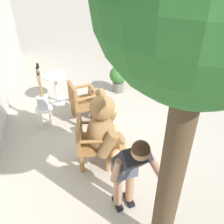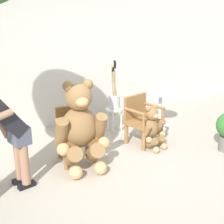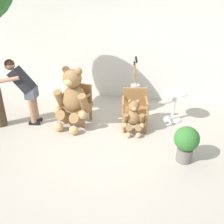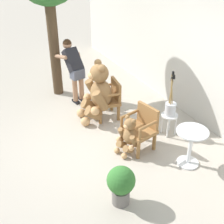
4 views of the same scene
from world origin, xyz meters
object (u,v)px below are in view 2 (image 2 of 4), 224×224
object	(u,v)px
brush_bucket	(114,100)
round_side_table	(160,105)
wooden_chair_right	(142,118)
teddy_bear_large	(80,126)
white_stool	(114,113)
person_visitor	(7,127)
wooden_chair_left	(75,133)
teddy_bear_small	(152,128)

from	to	relation	value
brush_bucket	round_side_table	distance (m)	0.99
wooden_chair_right	teddy_bear_large	world-z (taller)	teddy_bear_large
wooden_chair_right	round_side_table	xyz separation A→B (m)	(0.84, 0.50, -0.01)
white_stool	wooden_chair_right	bearing A→B (deg)	-82.42
brush_bucket	person_visitor	bearing A→B (deg)	-154.17
white_stool	brush_bucket	bearing A→B (deg)	-142.33
wooden_chair_right	wooden_chair_left	bearing A→B (deg)	179.99
wooden_chair_left	white_stool	xyz separation A→B (m)	(1.20, 0.76, -0.11)
wooden_chair_left	brush_bucket	distance (m)	1.43
teddy_bear_large	white_stool	bearing A→B (deg)	39.58
wooden_chair_left	round_side_table	world-z (taller)	wooden_chair_left
wooden_chair_right	teddy_bear_small	world-z (taller)	wooden_chair_right
teddy_bear_large	white_stool	xyz separation A→B (m)	(1.22, 1.01, -0.30)
wooden_chair_left	wooden_chair_right	world-z (taller)	same
brush_bucket	wooden_chair_left	bearing A→B (deg)	-147.73
teddy_bear_small	white_stool	bearing A→B (deg)	96.59
wooden_chair_left	brush_bucket	world-z (taller)	brush_bucket
brush_bucket	round_side_table	world-z (taller)	brush_bucket
person_visitor	round_side_table	size ratio (longest dim) A/B	2.05
wooden_chair_right	brush_bucket	distance (m)	0.78
person_visitor	white_stool	size ratio (longest dim) A/B	3.21
teddy_bear_small	person_visitor	world-z (taller)	person_visitor
person_visitor	round_side_table	distance (m)	3.36
wooden_chair_right	brush_bucket	bearing A→B (deg)	97.72
round_side_table	white_stool	bearing A→B (deg)	164.39
wooden_chair_left	wooden_chair_right	distance (m)	1.30
teddy_bear_large	person_visitor	size ratio (longest dim) A/B	0.91
brush_bucket	round_side_table	bearing A→B (deg)	-15.51
brush_bucket	round_side_table	xyz separation A→B (m)	(0.94, -0.26, -0.19)
person_visitor	wooden_chair_right	bearing A→B (deg)	8.36
teddy_bear_large	teddy_bear_small	distance (m)	1.37
wooden_chair_left	wooden_chair_right	xyz separation A→B (m)	(1.30, -0.00, 0.00)
wooden_chair_left	teddy_bear_small	world-z (taller)	wooden_chair_left
wooden_chair_right	teddy_bear_small	size ratio (longest dim) A/B	1.13
white_stool	teddy_bear_large	bearing A→B (deg)	-140.42
white_stool	brush_bucket	world-z (taller)	brush_bucket
wooden_chair_right	round_side_table	size ratio (longest dim) A/B	1.19
teddy_bear_large	round_side_table	distance (m)	2.29
person_visitor	white_stool	world-z (taller)	person_visitor
teddy_bear_large	teddy_bear_small	bearing A→B (deg)	-1.24
brush_bucket	teddy_bear_large	bearing A→B (deg)	-140.42
teddy_bear_large	wooden_chair_right	bearing A→B (deg)	10.80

